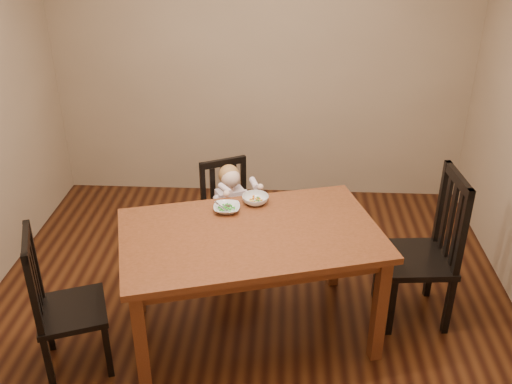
# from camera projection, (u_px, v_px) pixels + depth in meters

# --- Properties ---
(room) EXTENTS (4.01, 4.01, 2.71)m
(room) POSITION_uv_depth(u_px,v_px,m) (246.00, 145.00, 3.60)
(room) COLOR #47240F
(room) RESTS_ON ground
(dining_table) EXTENTS (1.87, 1.41, 0.83)m
(dining_table) POSITION_uv_depth(u_px,v_px,m) (251.00, 245.00, 3.70)
(dining_table) COLOR #4F2912
(dining_table) RESTS_ON room
(chair_child) EXTENTS (0.53, 0.52, 0.92)m
(chair_child) POSITION_uv_depth(u_px,v_px,m) (229.00, 220.00, 4.56)
(chair_child) COLOR black
(chair_child) RESTS_ON room
(chair_left) EXTENTS (0.54, 0.55, 1.00)m
(chair_left) POSITION_uv_depth(u_px,v_px,m) (62.00, 305.00, 3.55)
(chair_left) COLOR black
(chair_left) RESTS_ON room
(chair_right) EXTENTS (0.51, 0.53, 1.13)m
(chair_right) POSITION_uv_depth(u_px,v_px,m) (425.00, 251.00, 3.97)
(chair_right) COLOR black
(chair_right) RESTS_ON room
(toddler) EXTENTS (0.41, 0.44, 0.48)m
(toddler) POSITION_uv_depth(u_px,v_px,m) (231.00, 209.00, 4.47)
(toddler) COLOR silver
(toddler) RESTS_ON chair_child
(bowl_peas) EXTENTS (0.19, 0.19, 0.04)m
(bowl_peas) POSITION_uv_depth(u_px,v_px,m) (227.00, 208.00, 3.89)
(bowl_peas) COLOR silver
(bowl_peas) RESTS_ON dining_table
(bowl_veg) EXTENTS (0.23, 0.23, 0.06)m
(bowl_veg) POSITION_uv_depth(u_px,v_px,m) (255.00, 199.00, 3.99)
(bowl_veg) COLOR silver
(bowl_veg) RESTS_ON dining_table
(fork) EXTENTS (0.11, 0.08, 0.05)m
(fork) POSITION_uv_depth(u_px,v_px,m) (221.00, 208.00, 3.85)
(fork) COLOR silver
(fork) RESTS_ON bowl_peas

